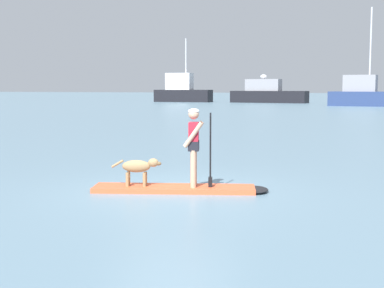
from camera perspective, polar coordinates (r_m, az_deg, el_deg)
The scene contains 7 objects.
ground_plane at distance 11.57m, azimuth -1.89°, elevation -4.91°, with size 400.00×400.00×0.00m, color slate.
paddleboard at distance 11.54m, azimuth -0.75°, elevation -4.68°, with size 3.72×1.91×0.10m.
person_paddler at distance 11.39m, azimuth 0.25°, elevation 0.22°, with size 0.67×0.58×1.64m.
dog at distance 11.58m, azimuth -5.58°, elevation -2.42°, with size 1.03×0.43×0.59m.
moored_boat_far_port at distance 82.00m, azimuth -1.03°, elevation 5.53°, with size 8.59×3.56×9.34m.
moored_boat_center at distance 78.15m, azimuth 7.88°, elevation 5.21°, with size 11.03×3.32×3.97m.
moored_boat_far_starboard at distance 66.78m, azimuth 17.48°, elevation 4.98°, with size 8.23×3.45×11.28m.
Camera 1 is at (4.66, -10.36, 2.18)m, focal length 51.18 mm.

